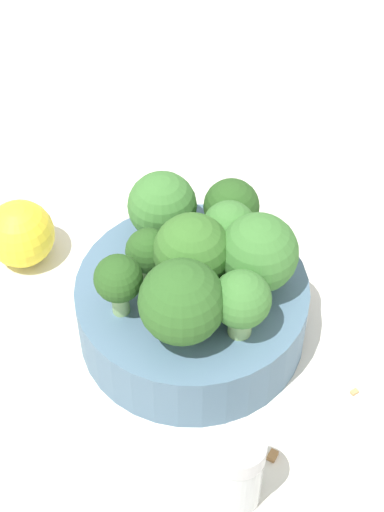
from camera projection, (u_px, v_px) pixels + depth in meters
name	position (u px, v px, depth m)	size (l,w,h in m)	color
ground_plane	(192.00, 331.00, 0.65)	(3.00, 3.00, 0.00)	silver
bowl	(192.00, 309.00, 0.63)	(0.17, 0.17, 0.05)	slate
broccoli_floret_0	(118.00, 281.00, 0.58)	(0.03, 0.03, 0.05)	#8EB770
broccoli_floret_1	(192.00, 251.00, 0.59)	(0.05, 0.05, 0.06)	#84AD66
broccoli_floret_2	(229.00, 229.00, 0.61)	(0.04, 0.04, 0.06)	#84AD66
broccoli_floret_3	(162.00, 207.00, 0.63)	(0.05, 0.05, 0.06)	#7A9E5B
broccoli_floret_4	(182.00, 303.00, 0.56)	(0.06, 0.06, 0.07)	#8EB770
broccoli_floret_5	(241.00, 301.00, 0.56)	(0.04, 0.04, 0.06)	#8EB770
broccoli_floret_6	(258.00, 254.00, 0.59)	(0.06, 0.06, 0.06)	#84AD66
broccoli_floret_7	(228.00, 206.00, 0.63)	(0.04, 0.04, 0.05)	#7A9E5B
broccoli_floret_8	(148.00, 253.00, 0.60)	(0.03, 0.03, 0.04)	#7A9E5B
pepper_shaker	(238.00, 471.00, 0.54)	(0.03, 0.03, 0.07)	#B2B7BC
lemon_wedge	(17.00, 237.00, 0.68)	(0.06, 0.06, 0.06)	yellow
almond_crumb_0	(273.00, 454.00, 0.58)	(0.01, 0.01, 0.01)	olive
almond_crumb_1	(355.00, 391.00, 0.61)	(0.01, 0.00, 0.01)	tan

